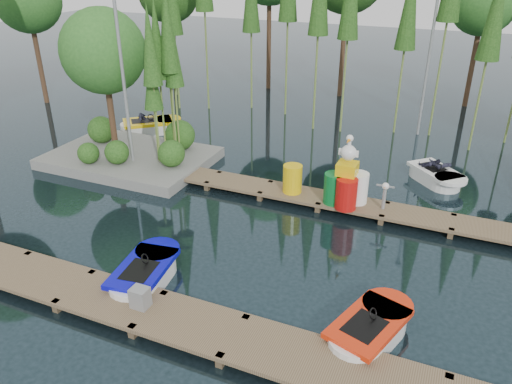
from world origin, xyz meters
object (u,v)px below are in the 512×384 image
at_px(island, 120,81).
at_px(boat_blue, 145,274).
at_px(boat_red, 369,330).
at_px(boat_yellow_far, 149,126).
at_px(drum_cluster, 346,185).
at_px(yellow_barrel, 292,179).
at_px(utility_cabinet, 140,298).

height_order(island, boat_blue, island).
distance_m(boat_blue, boat_red, 5.65).
height_order(boat_yellow_far, drum_cluster, drum_cluster).
bearing_deg(boat_red, boat_yellow_far, 160.12).
relative_size(boat_red, boat_yellow_far, 0.94).
distance_m(boat_blue, boat_yellow_far, 11.69).
bearing_deg(boat_red, drum_cluster, 127.68).
bearing_deg(yellow_barrel, island, 173.78).
xyz_separation_m(island, utility_cabinet, (6.10, -7.79, -2.64)).
relative_size(boat_red, yellow_barrel, 2.87).
height_order(utility_cabinet, drum_cluster, drum_cluster).
height_order(boat_red, boat_yellow_far, boat_yellow_far).
height_order(boat_blue, utility_cabinet, boat_blue).
bearing_deg(utility_cabinet, yellow_barrel, 80.64).
relative_size(island, drum_cluster, 2.92).
relative_size(island, boat_red, 2.47).
relative_size(boat_blue, yellow_barrel, 2.85).
bearing_deg(boat_blue, utility_cabinet, -66.77).
distance_m(island, utility_cabinet, 10.24).
bearing_deg(boat_red, utility_cabinet, -146.76).
bearing_deg(utility_cabinet, boat_red, 15.14).
relative_size(yellow_barrel, drum_cluster, 0.41).
bearing_deg(drum_cluster, island, 174.03).
relative_size(boat_blue, utility_cabinet, 5.53).
xyz_separation_m(island, boat_blue, (5.41, -6.66, -2.93)).
bearing_deg(boat_yellow_far, drum_cluster, -41.60).
bearing_deg(boat_red, island, 167.85).
bearing_deg(utility_cabinet, island, 128.05).
distance_m(island, drum_cluster, 9.41).
bearing_deg(drum_cluster, utility_cabinet, -113.71).
bearing_deg(boat_yellow_far, island, -90.37).
bearing_deg(drum_cluster, boat_blue, -122.86).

